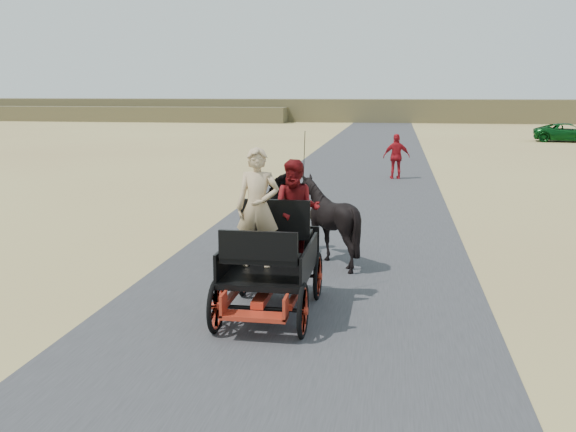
% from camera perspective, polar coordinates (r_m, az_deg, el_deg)
% --- Properties ---
extents(ground, '(140.00, 140.00, 0.00)m').
position_cam_1_polar(ground, '(9.94, 0.55, -8.57)').
color(ground, tan).
extents(road, '(6.00, 140.00, 0.01)m').
position_cam_1_polar(road, '(9.94, 0.55, -8.54)').
color(road, '#38383A').
rests_on(road, ground).
extents(ridge_far, '(140.00, 6.00, 2.40)m').
position_cam_1_polar(ridge_far, '(71.30, 8.46, 9.26)').
color(ridge_far, brown).
rests_on(ridge_far, ground).
extents(ridge_near, '(40.00, 4.00, 1.60)m').
position_cam_1_polar(ridge_near, '(74.29, -15.72, 8.73)').
color(ridge_near, brown).
rests_on(ridge_near, ground).
extents(carriage, '(1.30, 2.40, 0.72)m').
position_cam_1_polar(carriage, '(9.83, -1.55, -6.59)').
color(carriage, black).
rests_on(carriage, ground).
extents(horse_left, '(0.91, 2.01, 1.70)m').
position_cam_1_polar(horse_left, '(12.66, -1.41, -0.28)').
color(horse_left, black).
rests_on(horse_left, ground).
extents(horse_right, '(1.37, 1.54, 1.70)m').
position_cam_1_polar(horse_right, '(12.51, 3.55, -0.44)').
color(horse_right, black).
rests_on(horse_right, ground).
extents(driver_man, '(0.66, 0.43, 1.80)m').
position_cam_1_polar(driver_man, '(9.61, -2.71, 0.74)').
color(driver_man, tan).
rests_on(driver_man, carriage).
extents(passenger_woman, '(0.77, 0.60, 1.58)m').
position_cam_1_polar(passenger_woman, '(10.07, 0.74, 0.58)').
color(passenger_woman, '#660C0F').
rests_on(passenger_woman, carriage).
extents(pedestrian, '(1.06, 0.56, 1.73)m').
position_cam_1_polar(pedestrian, '(24.95, 9.62, 5.24)').
color(pedestrian, '#A8131B').
rests_on(pedestrian, ground).
extents(car_d, '(4.66, 2.71, 1.22)m').
position_cam_1_polar(car_d, '(46.47, 23.67, 6.81)').
color(car_d, '#0C4C19').
rests_on(car_d, ground).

